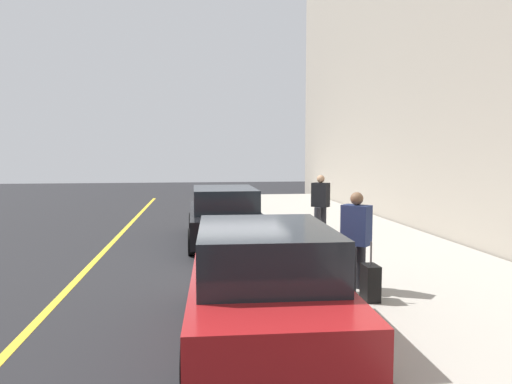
# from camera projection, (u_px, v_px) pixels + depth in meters

# --- Properties ---
(ground_plane) EXTENTS (56.00, 56.00, 0.00)m
(ground_plane) POSITION_uv_depth(u_px,v_px,m) (234.00, 250.00, 11.39)
(ground_plane) COLOR black
(sidewalk) EXTENTS (28.00, 4.60, 0.15)m
(sidewalk) POSITION_uv_depth(u_px,v_px,m) (361.00, 244.00, 11.81)
(sidewalk) COLOR #A39E93
(sidewalk) RESTS_ON ground
(lane_stripe_centre) EXTENTS (28.00, 0.14, 0.01)m
(lane_stripe_centre) POSITION_uv_depth(u_px,v_px,m) (102.00, 254.00, 10.98)
(lane_stripe_centre) COLOR gold
(lane_stripe_centre) RESTS_ON ground
(snow_bank_curb) EXTENTS (8.45, 0.56, 0.22)m
(snow_bank_curb) POSITION_uv_depth(u_px,v_px,m) (242.00, 218.00, 16.30)
(snow_bank_curb) COLOR white
(snow_bank_curb) RESTS_ON ground
(parked_car_red) EXTENTS (4.26, 2.02, 1.51)m
(parked_car_red) POSITION_uv_depth(u_px,v_px,m) (263.00, 283.00, 5.82)
(parked_car_red) COLOR black
(parked_car_red) RESTS_ON ground
(parked_car_black) EXTENTS (4.72, 1.93, 1.51)m
(parked_car_black) POSITION_uv_depth(u_px,v_px,m) (224.00, 215.00, 12.27)
(parked_car_black) COLOR black
(parked_car_black) RESTS_ON ground
(pedestrian_black_coat) EXTENTS (0.51, 0.53, 1.67)m
(pedestrian_black_coat) POSITION_uv_depth(u_px,v_px,m) (320.00, 203.00, 12.68)
(pedestrian_black_coat) COLOR black
(pedestrian_black_coat) RESTS_ON sidewalk
(pedestrian_navy_coat) EXTENTS (0.51, 0.51, 1.63)m
(pedestrian_navy_coat) POSITION_uv_depth(u_px,v_px,m) (356.00, 238.00, 7.47)
(pedestrian_navy_coat) COLOR black
(pedestrian_navy_coat) RESTS_ON sidewalk
(rolling_suitcase) EXTENTS (0.34, 0.22, 0.92)m
(rolling_suitcase) POSITION_uv_depth(u_px,v_px,m) (370.00, 282.00, 7.00)
(rolling_suitcase) COLOR black
(rolling_suitcase) RESTS_ON sidewalk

